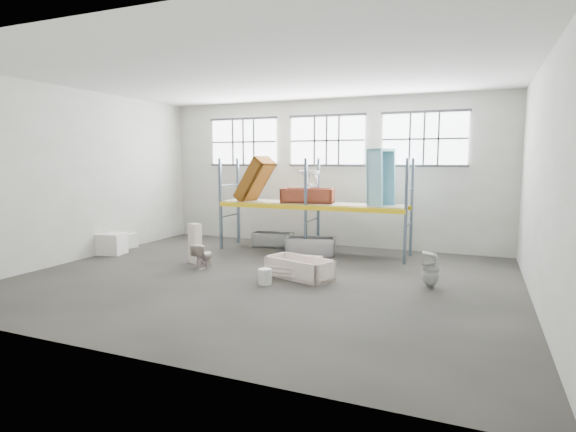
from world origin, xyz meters
The scene contains 34 objects.
floor centered at (0.00, 0.00, -0.05)m, with size 12.00×10.00×0.10m, color #4A4640.
ceiling centered at (0.00, 0.00, 5.05)m, with size 12.00×10.00×0.10m, color silver.
wall_back centered at (0.00, 5.05, 2.50)m, with size 12.00×0.10×5.00m, color #AAA99C.
wall_front centered at (0.00, -5.05, 2.50)m, with size 12.00×0.10×5.00m, color #B4B4A8.
wall_left centered at (-6.05, 0.00, 2.50)m, with size 0.10×10.00×5.00m, color #A2A297.
wall_right centered at (6.05, 0.00, 2.50)m, with size 0.10×10.00×5.00m, color #A3A296.
window_left centered at (-3.20, 4.94, 3.60)m, with size 2.60×0.04×1.60m, color white.
window_mid centered at (0.00, 4.94, 3.60)m, with size 2.60×0.04×1.60m, color white.
window_right centered at (3.20, 4.94, 3.60)m, with size 2.60×0.04×1.60m, color white.
rack_upright_la centered at (-3.00, 2.90, 1.50)m, with size 0.08×0.08×3.00m, color slate.
rack_upright_lb centered at (-3.00, 4.10, 1.50)m, with size 0.08×0.08×3.00m, color slate.
rack_upright_ma centered at (0.00, 2.90, 1.50)m, with size 0.08×0.08×3.00m, color slate.
rack_upright_mb centered at (0.00, 4.10, 1.50)m, with size 0.08×0.08×3.00m, color slate.
rack_upright_ra centered at (3.00, 2.90, 1.50)m, with size 0.08×0.08×3.00m, color slate.
rack_upright_rb centered at (3.00, 4.10, 1.50)m, with size 0.08×0.08×3.00m, color slate.
rack_beam_front centered at (0.00, 2.90, 1.50)m, with size 6.00×0.10×0.14m, color yellow.
rack_beam_back centered at (0.00, 4.10, 1.50)m, with size 6.00×0.10×0.14m, color yellow.
shelf_deck centered at (0.00, 3.50, 1.58)m, with size 5.90×1.10×0.03m, color gray.
wet_patch centered at (0.00, 2.70, 0.00)m, with size 1.80×1.80×0.00m, color black.
bathtub_beige centered at (0.78, 0.38, 0.25)m, with size 1.69×0.80×0.50m, color silver, non-canonical shape.
cistern_spare centered at (1.03, 0.73, 0.28)m, with size 0.46×0.22×0.44m, color beige.
sink_in_tub centered at (0.28, 0.66, 0.16)m, with size 0.48×0.48×0.16m, color beige.
toilet_beige centered at (-2.05, 0.34, 0.34)m, with size 0.38×0.67×0.68m, color #C2AEA6.
cistern_tall centered at (-2.59, 0.78, 0.57)m, with size 0.37×0.24×1.14m, color silver.
toilet_white centered at (3.92, 0.73, 0.42)m, with size 0.38×0.39×0.85m, color silver.
steel_tub_left centered at (-1.55, 3.88, 0.25)m, with size 1.34×0.62×0.49m, color #A1A5A9, non-canonical shape.
steel_tub_right centered at (0.11, 3.07, 0.28)m, with size 1.52×0.71×0.56m, color #B5B7BE, non-canonical shape.
rust_tub_flat centered at (-0.14, 3.46, 1.82)m, with size 1.63×0.77×0.46m, color #9B4928, non-canonical shape.
rust_tub_tilted centered at (-1.92, 3.27, 2.29)m, with size 1.59×0.74×0.45m, color #855211, non-canonical shape.
sink_on_shelf centered at (-0.04, 3.31, 2.09)m, with size 0.65×0.50×0.58m, color white.
blue_tub_upright centered at (2.17, 3.50, 2.40)m, with size 1.75×0.82×0.49m, color #77B5C6, non-canonical shape.
bucket centered at (0.25, -0.53, 0.19)m, with size 0.32×0.32×0.37m, color silver.
carton_near centered at (-5.73, 0.80, 0.33)m, with size 0.77×0.66×0.66m, color white.
carton_far centered at (-6.09, 1.83, 0.24)m, with size 0.59×0.59×0.49m, color silver.
Camera 1 is at (4.85, -10.15, 2.95)m, focal length 28.60 mm.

